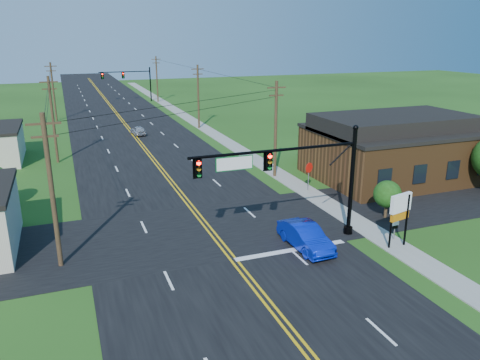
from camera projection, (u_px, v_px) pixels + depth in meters
name	position (u px, v px, depth m)	size (l,w,h in m)	color
ground	(282.00, 326.00, 21.65)	(260.00, 260.00, 0.00)	#204413
road_main	(129.00, 130.00, 66.29)	(16.00, 220.00, 0.04)	black
road_cross	(207.00, 230.00, 32.36)	(70.00, 10.00, 0.04)	black
sidewalk	(221.00, 139.00, 60.92)	(2.00, 160.00, 0.08)	gray
signal_mast_main	(291.00, 173.00, 28.86)	(11.30, 0.60, 7.48)	black
signal_mast_far	(128.00, 79.00, 93.24)	(10.98, 0.60, 7.48)	black
brick_building	(392.00, 153.00, 43.81)	(14.20, 11.20, 4.70)	brown
utility_pole_left_a	(52.00, 189.00, 25.96)	(1.80, 0.28, 9.00)	#362918
utility_pole_left_b	(53.00, 118.00, 48.28)	(1.80, 0.28, 9.00)	#362918
utility_pole_left_c	(53.00, 91.00, 72.39)	(1.80, 0.28, 9.00)	#362918
utility_pole_right_a	(276.00, 128.00, 43.22)	(1.80, 0.28, 9.00)	#362918
utility_pole_right_b	(198.00, 96.00, 66.44)	(1.80, 0.28, 9.00)	#362918
utility_pole_right_c	(157.00, 78.00, 93.22)	(1.80, 0.28, 9.00)	#362918
tree_right_back	(312.00, 137.00, 49.53)	(3.00, 3.00, 4.10)	#362918
shrub_corner	(387.00, 194.00, 34.00)	(2.00, 2.00, 2.86)	#362918
blue_car	(305.00, 237.00, 29.35)	(1.65, 4.74, 1.56)	#081FB9
distant_car	(138.00, 131.00, 63.06)	(1.43, 3.56, 1.21)	#B0B0B5
route_sign	(396.00, 222.00, 30.34)	(0.55, 0.10, 2.20)	slate
stop_sign	(309.00, 171.00, 39.88)	(0.87, 0.39, 2.58)	slate
pylon_sign	(400.00, 209.00, 28.99)	(1.75, 0.65, 3.57)	black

